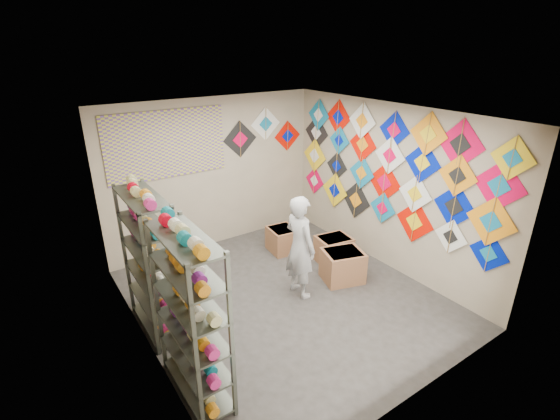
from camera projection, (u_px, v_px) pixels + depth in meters
ground at (286, 298)px, 6.06m from camera, size 4.50×4.50×0.00m
room_walls at (286, 195)px, 5.42m from camera, size 4.50×4.50×4.50m
shelf_rack_front at (191, 318)px, 4.12m from camera, size 0.40×1.10×1.90m
shelf_rack_back at (150, 264)px, 5.11m from camera, size 0.40×1.10×1.90m
string_spools at (168, 281)px, 4.58m from camera, size 0.12×2.36×0.12m
kite_wall_display at (389, 170)px, 6.43m from camera, size 0.06×4.30×2.08m
back_wall_kites at (263, 133)px, 7.55m from camera, size 1.69×0.02×0.90m
poster at (167, 144)px, 6.57m from camera, size 2.00×0.01×1.10m
shopkeeper at (300, 247)px, 5.89m from camera, size 0.61×0.43×1.58m
carton_a at (342, 266)px, 6.43m from camera, size 0.73×0.66×0.51m
carton_b at (334, 249)px, 6.98m from camera, size 0.62×0.54×0.46m
carton_c at (282, 240)px, 7.35m from camera, size 0.51×0.56×0.44m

